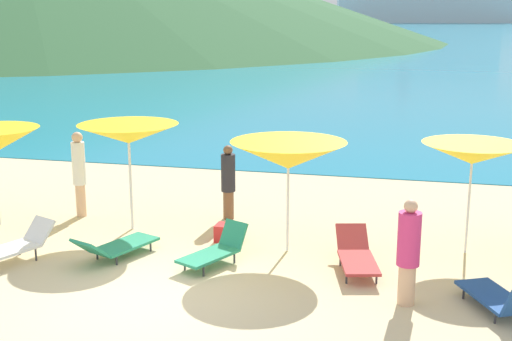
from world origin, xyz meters
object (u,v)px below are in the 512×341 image
umbrella_4 (288,155)px  lounge_chair_9 (216,250)px  lounge_chair_6 (16,245)px  cooler_box (228,233)px  umbrella_5 (472,154)px  lounge_chair_11 (501,298)px  umbrella_3 (128,134)px  lounge_chair_2 (116,246)px  lounge_chair_0 (356,254)px  beachgoer_4 (79,171)px  beachgoer_2 (228,180)px  beachgoer_3 (408,250)px

umbrella_4 → lounge_chair_9: size_ratio=1.50×
lounge_chair_6 → cooler_box: lounge_chair_6 is taller
umbrella_5 → lounge_chair_11: size_ratio=1.28×
umbrella_3 → lounge_chair_2: bearing=-76.4°
lounge_chair_0 → lounge_chair_11: size_ratio=1.06×
umbrella_3 → umbrella_5: (6.65, 0.13, -0.11)m
lounge_chair_0 → lounge_chair_9: 2.49m
umbrella_3 → lounge_chair_9: umbrella_3 is taller
lounge_chair_2 → lounge_chair_9: (1.86, 0.16, 0.03)m
lounge_chair_9 → umbrella_3: bearing=171.7°
umbrella_3 → beachgoer_4: size_ratio=1.19×
umbrella_3 → lounge_chair_0: 5.18m
beachgoer_2 → lounge_chair_11: bearing=-33.4°
lounge_chair_0 → lounge_chair_2: lounge_chair_0 is taller
umbrella_5 → umbrella_3: bearing=-178.9°
lounge_chair_11 → cooler_box: lounge_chair_11 is taller
cooler_box → beachgoer_3: bearing=-31.0°
lounge_chair_0 → lounge_chair_11: 2.61m
lounge_chair_11 → lounge_chair_9: bearing=-38.2°
umbrella_4 → lounge_chair_2: size_ratio=1.24×
lounge_chair_6 → beachgoer_2: size_ratio=0.97×
lounge_chair_2 → lounge_chair_6: lounge_chair_6 is taller
umbrella_5 → cooler_box: umbrella_5 is taller
lounge_chair_2 → beachgoer_4: 3.05m
umbrella_5 → lounge_chair_0: umbrella_5 is taller
beachgoer_2 → beachgoer_3: 5.29m
umbrella_4 → beachgoer_3: bearing=-40.5°
lounge_chair_2 → beachgoer_3: (5.21, -0.78, 0.63)m
lounge_chair_2 → cooler_box: lounge_chair_2 is taller
lounge_chair_6 → umbrella_4: bearing=43.1°
umbrella_5 → lounge_chair_9: 4.96m
lounge_chair_9 → beachgoer_4: beachgoer_4 is taller
beachgoer_3 → cooler_box: size_ratio=3.36×
lounge_chair_0 → cooler_box: 2.74m
cooler_box → umbrella_5: bearing=6.4°
lounge_chair_2 → umbrella_5: bearing=-142.5°
umbrella_4 → beachgoer_4: 5.05m
beachgoer_2 → beachgoer_4: (-3.21, -0.56, 0.16)m
beachgoer_4 → umbrella_5: bearing=94.7°
lounge_chair_2 → lounge_chair_11: 6.64m
lounge_chair_11 → beachgoer_4: (-8.46, 3.09, 0.76)m
beachgoer_2 → lounge_chair_0: bearing=-36.9°
lounge_chair_6 → umbrella_3: bearing=83.4°
umbrella_5 → beachgoer_2: size_ratio=1.29×
umbrella_3 → beachgoer_2: umbrella_3 is taller
lounge_chair_0 → beachgoer_2: beachgoer_2 is taller
umbrella_5 → lounge_chair_0: (-1.92, -1.34, -1.61)m
lounge_chair_6 → lounge_chair_11: 8.29m
beachgoer_2 → umbrella_4: bearing=-44.8°
umbrella_3 → umbrella_5: size_ratio=1.07×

